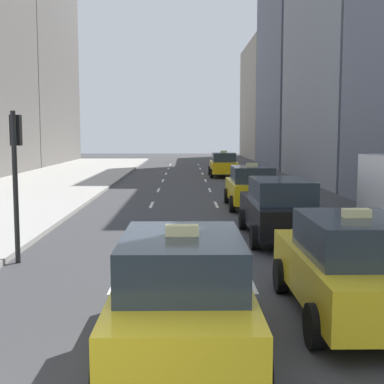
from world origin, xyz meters
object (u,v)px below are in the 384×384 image
object	(u,v)px
taxi_lead	(223,164)
taxi_second	(182,294)
traffic_light_pole	(16,162)
taxi_fourth	(351,266)
taxi_third	(251,187)
sedan_black_near	(280,208)

from	to	relation	value
taxi_lead	taxi_second	size ratio (longest dim) A/B	1.00
traffic_light_pole	taxi_fourth	bearing A→B (deg)	-30.57
taxi_lead	taxi_fourth	distance (m)	29.38
taxi_third	sedan_black_near	size ratio (longest dim) A/B	0.90
taxi_lead	taxi_second	distance (m)	31.01
taxi_fourth	traffic_light_pole	xyz separation A→B (m)	(-6.75, 3.99, 1.53)
taxi_third	taxi_lead	bearing A→B (deg)	90.00
taxi_fourth	sedan_black_near	bearing A→B (deg)	90.00
taxi_third	traffic_light_pole	distance (m)	11.66
taxi_lead	sedan_black_near	xyz separation A→B (m)	(0.00, -22.66, 0.02)
taxi_third	traffic_light_pole	size ratio (longest dim) A/B	1.22
taxi_second	taxi_third	xyz separation A→B (m)	(2.80, 14.86, 0.00)
taxi_lead	traffic_light_pole	world-z (taller)	traffic_light_pole
taxi_lead	sedan_black_near	bearing A→B (deg)	-90.00
taxi_lead	sedan_black_near	size ratio (longest dim) A/B	0.90
taxi_lead	taxi_second	world-z (taller)	same
taxi_fourth	traffic_light_pole	world-z (taller)	traffic_light_pole
taxi_third	traffic_light_pole	bearing A→B (deg)	-125.74
taxi_lead	traffic_light_pole	xyz separation A→B (m)	(-6.75, -25.40, 1.53)
taxi_third	traffic_light_pole	world-z (taller)	traffic_light_pole
taxi_second	sedan_black_near	bearing A→B (deg)	71.18
taxi_third	taxi_fourth	xyz separation A→B (m)	(0.00, -13.37, 0.00)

